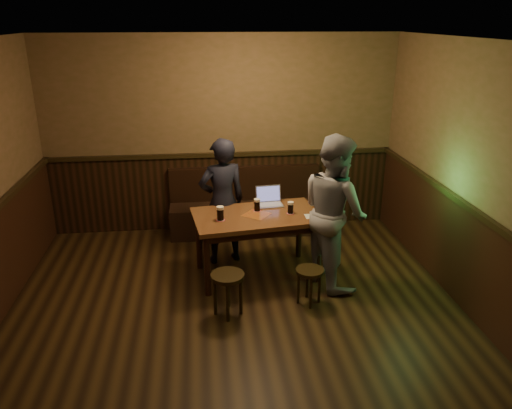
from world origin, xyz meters
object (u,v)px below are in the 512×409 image
object	(u,v)px
bench	(246,212)
laptop	(269,200)
pub_table	(257,223)
person_grey	(334,211)
pint_mid	(257,205)
stool_left	(228,282)
pint_right	(291,208)
pint_left	(220,213)
person_suit	(222,202)
stool_right	(309,276)

from	to	relation	value
bench	laptop	bearing A→B (deg)	-78.97
bench	pub_table	size ratio (longest dim) A/B	1.39
pub_table	person_grey	world-z (taller)	person_grey
pint_mid	person_grey	xyz separation A→B (m)	(0.85, -0.37, 0.03)
stool_left	pint_right	distance (m)	1.26
stool_left	pint_left	distance (m)	0.87
pub_table	stool_left	xyz separation A→B (m)	(-0.41, -0.84, -0.31)
person_suit	person_grey	bearing A→B (deg)	136.71
stool_left	person_grey	size ratio (longest dim) A/B	0.27
laptop	pint_right	bearing A→B (deg)	-62.81
pint_mid	pint_right	bearing A→B (deg)	-18.18
stool_left	person_suit	size ratio (longest dim) A/B	0.30
stool_left	pint_right	xyz separation A→B (m)	(0.81, 0.83, 0.49)
bench	pint_right	xyz separation A→B (m)	(0.40, -1.34, 0.56)
stool_left	pint_left	bearing A→B (deg)	92.36
laptop	person_suit	distance (m)	0.59
pub_table	pint_left	bearing A→B (deg)	-171.58
stool_right	pint_right	bearing A→B (deg)	97.68
pint_mid	pint_right	xyz separation A→B (m)	(0.39, -0.13, -0.00)
stool_left	person_suit	world-z (taller)	person_suit
bench	pub_table	distance (m)	1.38
pub_table	stool_left	size ratio (longest dim) A/B	3.29
bench	person_suit	distance (m)	1.10
stool_left	person_grey	bearing A→B (deg)	24.74
pint_mid	pub_table	bearing A→B (deg)	-98.74
stool_right	pint_left	size ratio (longest dim) A/B	2.46
pint_mid	person_grey	bearing A→B (deg)	-23.62
pint_left	laptop	world-z (taller)	laptop
pint_right	person_grey	bearing A→B (deg)	-27.82
bench	person_suit	xyz separation A→B (m)	(-0.38, -0.89, 0.51)
pint_left	pint_mid	size ratio (longest dim) A/B	1.10
pint_right	person_grey	size ratio (longest dim) A/B	0.08
bench	pint_right	bearing A→B (deg)	-73.22
stool_right	person_grey	world-z (taller)	person_grey
pint_left	pint_right	size ratio (longest dim) A/B	1.15
stool_left	stool_right	distance (m)	0.92
stool_left	stool_right	bearing A→B (deg)	7.81
pint_mid	person_suit	size ratio (longest dim) A/B	0.09
stool_right	laptop	distance (m)	1.21
stool_left	pint_right	world-z (taller)	pint_right
bench	pint_left	distance (m)	1.62
pub_table	person_grey	size ratio (longest dim) A/B	0.88
stool_left	person_suit	distance (m)	1.35
laptop	stool_left	bearing A→B (deg)	-121.95
pint_right	person_suit	world-z (taller)	person_suit
pub_table	bench	bearing A→B (deg)	82.43
stool_left	pint_mid	bearing A→B (deg)	66.17
pint_left	person_grey	xyz separation A→B (m)	(1.30, -0.13, 0.02)
pub_table	pint_right	distance (m)	0.44
stool_left	laptop	distance (m)	1.40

